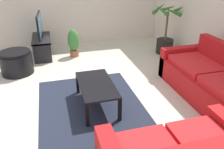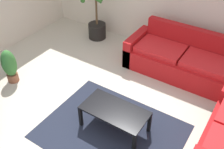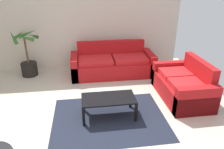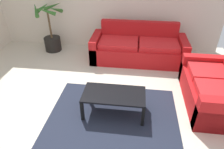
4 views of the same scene
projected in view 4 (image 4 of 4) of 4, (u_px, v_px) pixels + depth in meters
ground_plane at (82, 121)px, 3.42m from camera, size 6.60×6.60×0.00m
couch_main at (138, 49)px, 5.07m from camera, size 2.30×0.90×0.90m
couch_loveseat at (214, 90)px, 3.66m from camera, size 0.90×1.57×0.90m
coffee_table at (114, 96)px, 3.40m from camera, size 1.04×0.54×0.41m
area_rug at (113, 116)px, 3.51m from camera, size 2.20×1.70×0.01m
potted_palm at (51, 35)px, 5.46m from camera, size 0.76×0.75×1.29m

